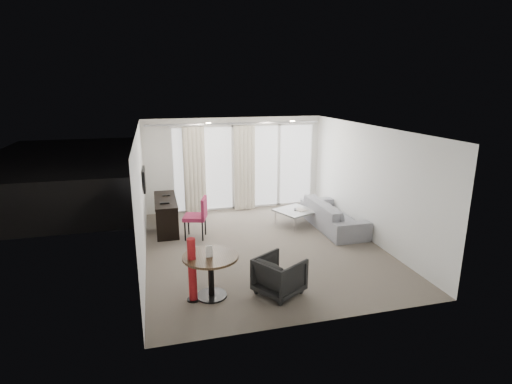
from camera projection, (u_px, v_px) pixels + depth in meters
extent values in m
cube|color=#60574B|center=(263.00, 247.00, 8.81)|extent=(5.00, 6.00, 0.00)
cube|color=white|center=(263.00, 128.00, 8.13)|extent=(5.00, 6.00, 0.00)
cube|color=silver|center=(141.00, 198.00, 7.86)|extent=(0.00, 6.00, 2.60)
cube|color=silver|center=(369.00, 183.00, 9.08)|extent=(0.00, 6.00, 2.60)
cube|color=silver|center=(320.00, 242.00, 5.67)|extent=(5.00, 0.00, 2.60)
cylinder|color=#FFE0B2|center=(208.00, 123.00, 9.41)|extent=(0.12, 0.12, 0.02)
cylinder|color=#FFE0B2|center=(292.00, 121.00, 9.92)|extent=(0.12, 0.12, 0.02)
cylinder|color=maroon|center=(192.00, 270.00, 6.49)|extent=(0.22, 0.22, 1.09)
imported|color=black|center=(279.00, 276.00, 6.76)|extent=(0.98, 0.97, 0.66)
imported|color=gray|center=(333.00, 215.00, 9.94)|extent=(0.89, 2.28, 0.67)
cube|color=#4D4D50|center=(235.00, 196.00, 13.10)|extent=(5.60, 3.00, 0.12)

